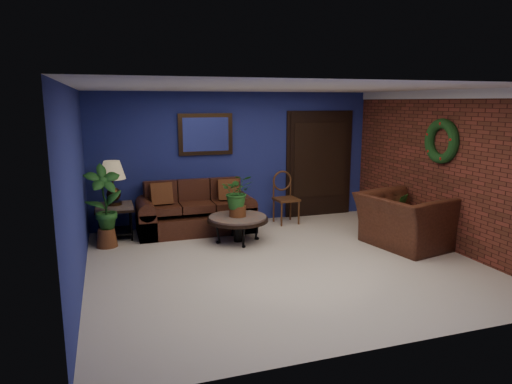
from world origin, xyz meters
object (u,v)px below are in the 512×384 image
object	(u,v)px
side_chair	(285,194)
armchair	(405,221)
coffee_table	(238,220)
sofa	(195,214)
table_lamp	(112,178)
end_table	(115,213)

from	to	relation	value
side_chair	armchair	distance (m)	2.40
side_chair	coffee_table	bearing A→B (deg)	-146.39
sofa	coffee_table	xyz separation A→B (m)	(0.55, -0.88, 0.08)
sofa	coffee_table	distance (m)	1.04
side_chair	table_lamp	bearing A→B (deg)	177.60
sofa	table_lamp	size ratio (longest dim) A/B	2.84
table_lamp	side_chair	bearing A→B (deg)	1.34
end_table	armchair	xyz separation A→B (m)	(4.45, -1.94, -0.02)
table_lamp	armchair	xyz separation A→B (m)	(4.45, -1.94, -0.63)
coffee_table	table_lamp	world-z (taller)	table_lamp
coffee_table	side_chair	bearing A→B (deg)	37.36
end_table	table_lamp	distance (m)	0.61
end_table	side_chair	world-z (taller)	side_chair
table_lamp	side_chair	xyz separation A→B (m)	(3.16, 0.07, -0.49)
coffee_table	side_chair	world-z (taller)	side_chair
coffee_table	end_table	size ratio (longest dim) A/B	1.58
coffee_table	armchair	xyz separation A→B (m)	(2.50, -1.09, 0.05)
coffee_table	armchair	distance (m)	2.73
armchair	side_chair	bearing A→B (deg)	21.06
table_lamp	armchair	size ratio (longest dim) A/B	0.55
end_table	coffee_table	bearing A→B (deg)	-23.57
sofa	side_chair	bearing A→B (deg)	1.50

